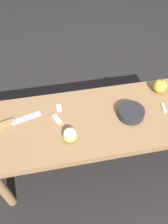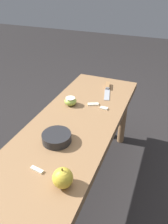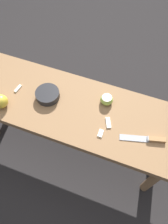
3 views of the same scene
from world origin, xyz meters
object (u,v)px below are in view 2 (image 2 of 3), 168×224
(bowl, at_px, (57,138))
(apple_whole, at_px, (63,178))
(wooden_bench, at_px, (72,135))
(knife, at_px, (107,88))
(apple_cut, at_px, (70,101))

(bowl, bearing_deg, apple_whole, 33.28)
(wooden_bench, height_order, apple_whole, apple_whole)
(wooden_bench, relative_size, knife, 5.49)
(apple_cut, bearing_deg, wooden_bench, 26.73)
(wooden_bench, distance_m, knife, 0.45)
(apple_cut, height_order, bowl, apple_cut)
(wooden_bench, relative_size, apple_cut, 17.91)
(wooden_bench, height_order, knife, knife)
(apple_cut, bearing_deg, apple_whole, 22.42)
(apple_whole, bearing_deg, apple_cut, -157.58)
(knife, xyz_separation_m, bowl, (0.58, -0.06, 0.01))
(knife, height_order, apple_cut, apple_cut)
(knife, relative_size, bowl, 1.72)
(apple_cut, bearing_deg, knife, 152.55)
(knife, bearing_deg, wooden_bench, -21.14)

